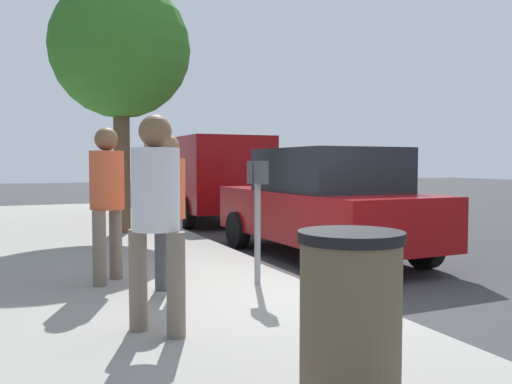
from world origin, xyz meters
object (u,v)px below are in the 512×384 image
at_px(street_tree, 120,50).
at_px(trash_bin, 350,322).
at_px(parking_officer, 107,191).
at_px(parked_van_far, 202,174).
at_px(parking_meter, 258,196).
at_px(pedestrian_at_meter, 168,202).
at_px(pedestrian_bystander, 156,206).
at_px(parked_sedan_near, 323,203).

bearing_deg(street_tree, trash_bin, 178.69).
distance_m(parking_officer, parked_van_far, 8.26).
xyz_separation_m(parking_meter, pedestrian_at_meter, (-0.03, 1.04, -0.04)).
distance_m(parking_meter, parking_officer, 1.74).
distance_m(pedestrian_bystander, street_tree, 7.23).
bearing_deg(parking_meter, parked_van_far, -13.67).
bearing_deg(street_tree, parking_meter, -173.58).
height_order(pedestrian_at_meter, trash_bin, pedestrian_at_meter).
xyz_separation_m(parked_sedan_near, parked_van_far, (6.32, 0.00, 0.36)).
height_order(parking_officer, trash_bin, parking_officer).
height_order(pedestrian_at_meter, parked_sedan_near, pedestrian_at_meter).
bearing_deg(parking_officer, parking_meter, 9.14).
height_order(parked_sedan_near, street_tree, street_tree).
relative_size(pedestrian_bystander, parked_sedan_near, 0.40).
bearing_deg(parking_officer, pedestrian_at_meter, -22.02).
xyz_separation_m(parking_officer, street_tree, (4.60, -0.95, 2.58)).
distance_m(pedestrian_at_meter, trash_bin, 3.11).
xyz_separation_m(pedestrian_at_meter, street_tree, (5.41, -0.44, 2.66)).
height_order(parking_meter, parking_officer, parking_officer).
xyz_separation_m(parked_van_far, trash_bin, (-11.34, 2.81, -0.60)).
relative_size(pedestrian_bystander, street_tree, 0.35).
height_order(pedestrian_at_meter, parking_officer, parking_officer).
bearing_deg(parked_van_far, street_tree, 137.61).
distance_m(parked_sedan_near, parked_van_far, 6.33).
height_order(parking_officer, parked_van_far, parked_van_far).
height_order(parking_meter, pedestrian_at_meter, pedestrian_at_meter).
bearing_deg(parking_meter, parking_officer, 63.06).
bearing_deg(pedestrian_at_meter, parking_meter, -7.58).
xyz_separation_m(pedestrian_at_meter, parked_sedan_near, (1.95, -3.05, -0.23)).
bearing_deg(pedestrian_bystander, parked_sedan_near, 4.44).
bearing_deg(parking_meter, pedestrian_bystander, 131.66).
height_order(parked_van_far, trash_bin, parked_van_far).
distance_m(pedestrian_bystander, parked_sedan_near, 4.75).
bearing_deg(parked_sedan_near, trash_bin, 150.78).
height_order(pedestrian_at_meter, street_tree, street_tree).
height_order(parking_meter, parked_sedan_near, parked_sedan_near).
bearing_deg(street_tree, parked_sedan_near, -142.92).
relative_size(parking_meter, trash_bin, 1.40).
distance_m(parking_meter, parked_sedan_near, 2.80).
relative_size(pedestrian_at_meter, parked_sedan_near, 0.38).
bearing_deg(parking_meter, street_tree, 6.42).
height_order(parked_sedan_near, trash_bin, parked_sedan_near).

